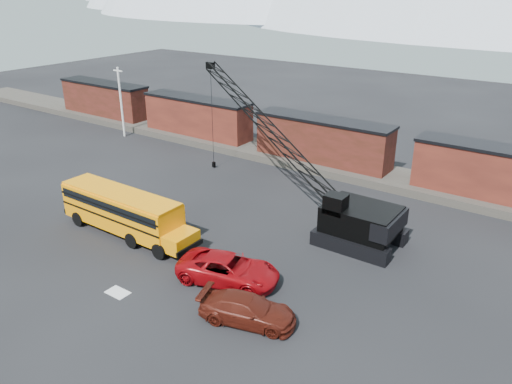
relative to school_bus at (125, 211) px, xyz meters
The scene contains 12 objects.
ground 5.25m from the school_bus, 16.06° to the right, with size 160.00×160.00×0.00m, color black.
gravel_berm 21.22m from the school_bus, 77.06° to the left, with size 120.00×5.00×0.70m, color #4B443E.
boxcar_west_far 34.20m from the school_bus, 142.88° to the left, with size 13.70×3.10×4.17m.
boxcar_west_near 23.53m from the school_bus, 118.62° to the left, with size 13.70×3.10×4.17m.
boxcar_mid 21.19m from the school_bus, 77.06° to the left, with size 13.70×3.10×4.17m.
boxcar_east_near 29.27m from the school_bus, 44.86° to the left, with size 13.70×3.10×4.17m.
utility_pole 25.56m from the school_bus, 139.18° to the left, with size 1.40×0.24×8.00m.
snow_patch 7.71m from the school_bus, 45.68° to the right, with size 1.40×0.90×0.02m, color silver.
school_bus is the anchor object (origin of this frame).
red_pickup 9.90m from the school_bus, ahead, with size 2.86×6.21×1.72m, color #97070C.
maroon_suv 13.45m from the school_bus, 13.55° to the right, with size 2.14×5.25×1.52m, color #4A150D.
crawler_crane 12.94m from the school_bus, 67.37° to the left, with size 21.27×8.60×10.35m.
Camera 1 is at (21.28, -19.45, 16.81)m, focal length 35.00 mm.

